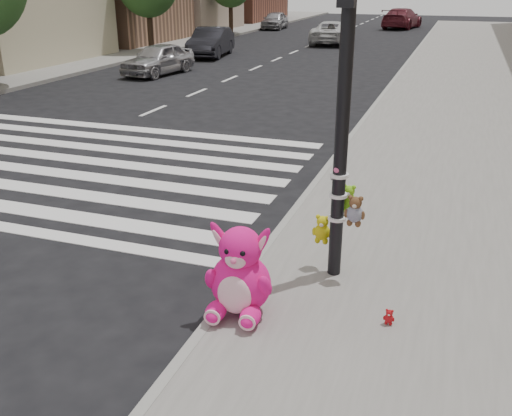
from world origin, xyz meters
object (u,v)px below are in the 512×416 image
at_px(signal_pole, 342,145).
at_px(car_silver_far, 158,59).
at_px(pink_bunny, 240,277).
at_px(red_teddy, 389,317).
at_px(car_dark_far, 211,42).
at_px(car_white_near, 332,33).

xyz_separation_m(signal_pole, car_silver_far, (-10.18, 14.24, -1.20)).
bearing_deg(pink_bunny, red_teddy, 6.00).
xyz_separation_m(red_teddy, car_dark_far, (-11.27, 21.10, 0.46)).
relative_size(red_teddy, car_silver_far, 0.05).
bearing_deg(car_silver_far, car_white_near, 80.99).
relative_size(signal_pole, car_silver_far, 1.12).
bearing_deg(signal_pole, red_teddy, -50.40).
bearing_deg(car_white_near, car_silver_far, 67.32).
xyz_separation_m(red_teddy, car_silver_far, (-10.97, 15.19, 0.38)).
bearing_deg(pink_bunny, car_dark_far, 110.08).
bearing_deg(car_silver_far, car_dark_far, 100.73).
xyz_separation_m(car_silver_far, car_dark_far, (-0.30, 5.91, 0.08)).
height_order(signal_pole, car_dark_far, signal_pole).
distance_m(red_teddy, car_white_near, 29.47).
bearing_deg(car_dark_far, red_teddy, -70.68).
relative_size(signal_pole, pink_bunny, 3.74).
distance_m(signal_pole, car_silver_far, 17.55).
height_order(signal_pole, car_silver_far, signal_pole).
height_order(red_teddy, car_dark_far, car_dark_far).
distance_m(red_teddy, car_silver_far, 18.75).
relative_size(signal_pole, car_white_near, 0.86).
relative_size(pink_bunny, car_dark_far, 0.26).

